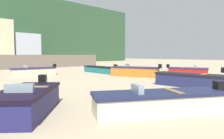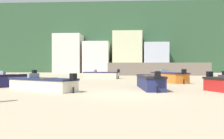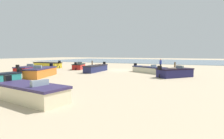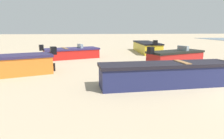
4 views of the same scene
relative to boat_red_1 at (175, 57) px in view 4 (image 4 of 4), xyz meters
The scene contains 5 objects.
boat_red_1 is the anchor object (origin of this frame).
boat_yellow_3 6.62m from the boat_red_1, ahead, with size 5.59×1.76×1.27m.
boat_orange_5 9.55m from the boat_red_1, 102.62° to the left, with size 3.06×4.95×1.27m.
boat_red_6 7.38m from the boat_red_1, 62.70° to the left, with size 2.87×4.30×1.08m.
boat_navy_7 5.00m from the boat_red_1, 153.33° to the left, with size 1.58×5.46×1.22m.
Camera 4 is at (-5.46, 6.22, 2.16)m, focal length 32.19 mm.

